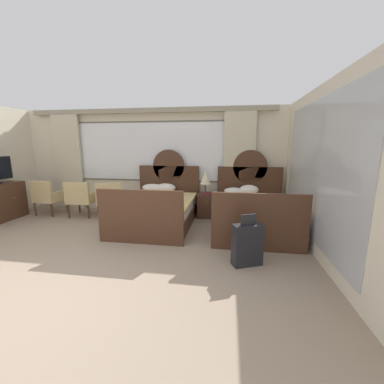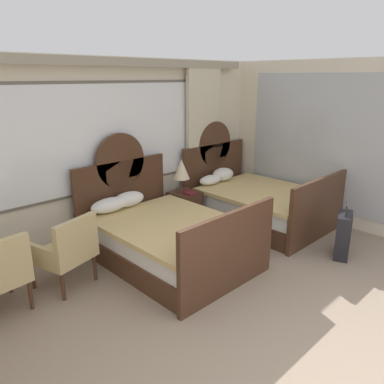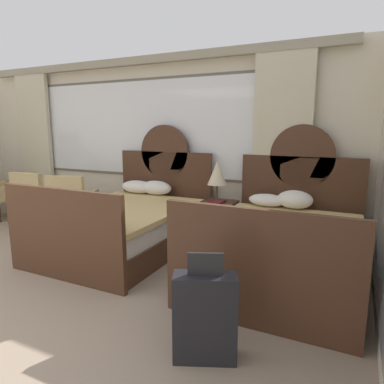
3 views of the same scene
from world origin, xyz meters
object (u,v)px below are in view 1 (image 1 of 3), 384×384
at_px(armchair_by_window_left, 111,198).
at_px(armchair_by_window_right, 48,196).
at_px(bed_near_mirror, 252,213).
at_px(table_lamp_on_nightstand, 205,178).
at_px(suitcase_on_floor, 247,245).
at_px(bed_near_window, 158,209).
at_px(nightstand_between_beds, 207,205).
at_px(book_on_nightstand, 207,194).
at_px(armchair_by_window_centre, 81,197).

xyz_separation_m(armchair_by_window_left, armchair_by_window_right, (-1.71, -0.00, 0.00)).
bearing_deg(bed_near_mirror, armchair_by_window_left, 174.85).
xyz_separation_m(bed_near_mirror, table_lamp_on_nightstand, (-1.07, 0.76, 0.64)).
bearing_deg(suitcase_on_floor, bed_near_window, 138.52).
height_order(armchair_by_window_left, suitcase_on_floor, armchair_by_window_left).
bearing_deg(nightstand_between_beds, armchair_by_window_right, -173.84).
bearing_deg(nightstand_between_beds, book_on_nightstand, -91.40).
height_order(bed_near_window, bed_near_mirror, same).
bearing_deg(table_lamp_on_nightstand, bed_near_mirror, -35.20).
distance_m(bed_near_window, armchair_by_window_left, 1.31).
height_order(book_on_nightstand, armchair_by_window_centre, armchair_by_window_centre).
relative_size(bed_near_window, bed_near_mirror, 1.00).
xyz_separation_m(bed_near_window, table_lamp_on_nightstand, (0.99, 0.75, 0.63)).
xyz_separation_m(nightstand_between_beds, table_lamp_on_nightstand, (-0.05, 0.02, 0.68)).
bearing_deg(suitcase_on_floor, table_lamp_on_nightstand, 109.76).
bearing_deg(bed_near_window, armchair_by_window_left, 166.87).
distance_m(bed_near_window, bed_near_mirror, 2.06).
distance_m(bed_near_mirror, book_on_nightstand, 1.24).
relative_size(bed_near_window, table_lamp_on_nightstand, 3.92).
xyz_separation_m(armchair_by_window_centre, suitcase_on_floor, (3.91, -1.93, -0.17)).
height_order(nightstand_between_beds, suitcase_on_floor, suitcase_on_floor).
height_order(bed_near_window, table_lamp_on_nightstand, bed_near_window).
height_order(bed_near_mirror, table_lamp_on_nightstand, bed_near_mirror).
distance_m(bed_near_window, armchair_by_window_centre, 2.09).
bearing_deg(armchair_by_window_left, suitcase_on_floor, -31.74).
xyz_separation_m(bed_near_mirror, suitcase_on_floor, (-0.21, -1.63, -0.03)).
bearing_deg(armchair_by_window_centre, nightstand_between_beds, 7.98).
height_order(table_lamp_on_nightstand, suitcase_on_floor, table_lamp_on_nightstand).
bearing_deg(nightstand_between_beds, bed_near_window, -144.91).
height_order(table_lamp_on_nightstand, armchair_by_window_left, table_lamp_on_nightstand).
height_order(bed_near_mirror, suitcase_on_floor, bed_near_mirror).
bearing_deg(bed_near_mirror, nightstand_between_beds, 144.49).
relative_size(bed_near_window, armchair_by_window_right, 2.46).
height_order(nightstand_between_beds, table_lamp_on_nightstand, table_lamp_on_nightstand).
bearing_deg(table_lamp_on_nightstand, armchair_by_window_right, -173.43).
bearing_deg(armchair_by_window_left, armchair_by_window_right, -179.91).
xyz_separation_m(book_on_nightstand, armchair_by_window_right, (-4.02, -0.35, -0.12)).
bearing_deg(table_lamp_on_nightstand, armchair_by_window_left, -168.63).
bearing_deg(book_on_nightstand, suitcase_on_floor, -70.31).
relative_size(nightstand_between_beds, armchair_by_window_left, 0.66).
bearing_deg(armchair_by_window_right, suitcase_on_floor, -21.74).
bearing_deg(armchair_by_window_centre, armchair_by_window_left, 0.21).
distance_m(book_on_nightstand, armchair_by_window_right, 4.04).
bearing_deg(armchair_by_window_left, armchair_by_window_centre, -179.79).
xyz_separation_m(table_lamp_on_nightstand, armchair_by_window_centre, (-3.05, -0.46, -0.49)).
height_order(bed_near_mirror, armchair_by_window_centre, bed_near_mirror).
bearing_deg(armchair_by_window_centre, bed_near_mirror, -4.13).
bearing_deg(armchair_by_window_left, nightstand_between_beds, 10.58).
distance_m(nightstand_between_beds, armchair_by_window_right, 4.05).
bearing_deg(book_on_nightstand, nightstand_between_beds, 88.60).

